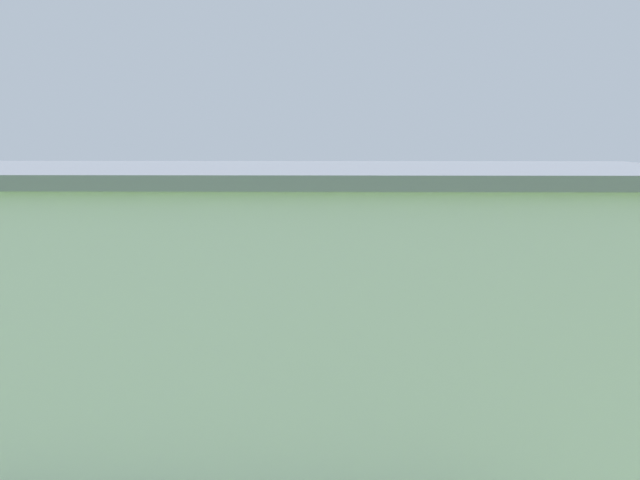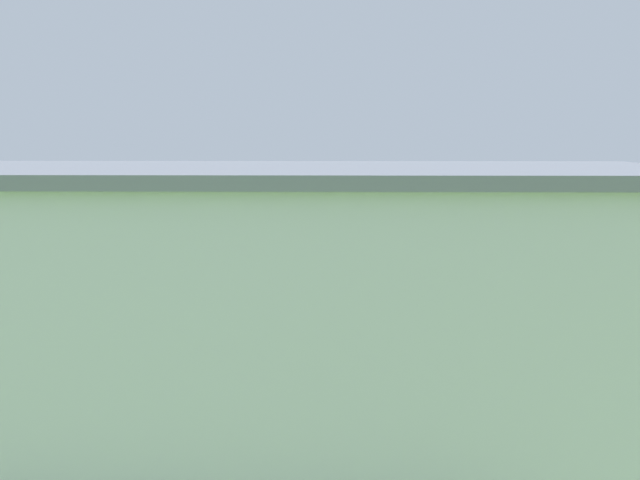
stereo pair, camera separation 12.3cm
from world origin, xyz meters
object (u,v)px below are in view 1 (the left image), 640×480
(person_watching_takeoff, at_px, (145,307))
(biplane, at_px, (381,200))
(hangar, at_px, (76,304))
(person_walking_on_apron, at_px, (407,313))
(car_silver, at_px, (546,329))

(person_watching_takeoff, bearing_deg, biplane, -116.01)
(hangar, height_order, person_watching_takeoff, hangar)
(biplane, relative_size, person_walking_on_apron, 4.55)
(biplane, height_order, person_walking_on_apron, biplane)
(car_silver, relative_size, person_walking_on_apron, 2.56)
(person_walking_on_apron, bearing_deg, car_silver, 150.46)
(biplane, bearing_deg, car_silver, 106.75)
(biplane, relative_size, person_watching_takeoff, 4.52)
(hangar, relative_size, car_silver, 7.81)
(hangar, xyz_separation_m, biplane, (-7.45, -39.14, 0.68))
(person_walking_on_apron, distance_m, person_watching_takeoff, 12.00)
(person_watching_takeoff, bearing_deg, person_walking_on_apron, 176.88)
(car_silver, height_order, person_watching_takeoff, person_watching_takeoff)
(biplane, bearing_deg, person_watching_takeoff, 63.99)
(person_watching_takeoff, bearing_deg, car_silver, 167.70)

